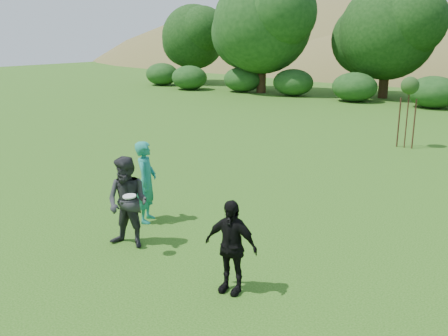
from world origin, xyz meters
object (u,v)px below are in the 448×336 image
at_px(player_black, 231,246).
at_px(sapling, 410,88).
at_px(player_teal, 146,182).
at_px(player_grey, 128,203).

bearing_deg(player_black, sapling, 86.63).
distance_m(player_teal, sapling, 12.43).
bearing_deg(sapling, player_black, -87.02).
relative_size(player_teal, sapling, 0.70).
xyz_separation_m(player_teal, player_grey, (0.72, -1.34, -0.01)).
bearing_deg(player_grey, sapling, 68.69).
xyz_separation_m(player_grey, player_black, (2.90, -0.39, -0.14)).
bearing_deg(player_black, player_teal, 148.18).
height_order(player_grey, sapling, sapling).
height_order(player_teal, sapling, sapling).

